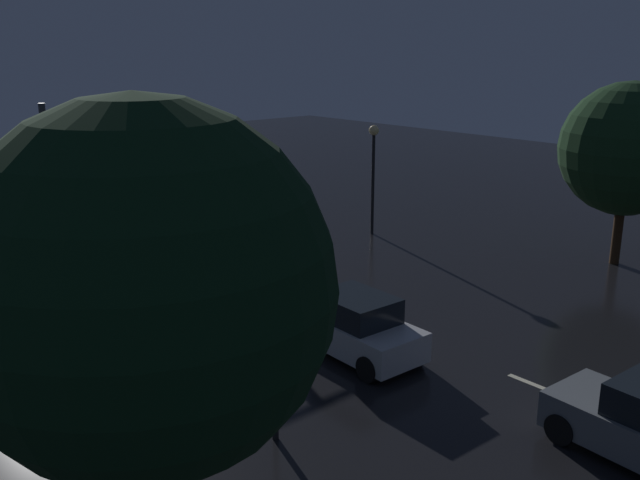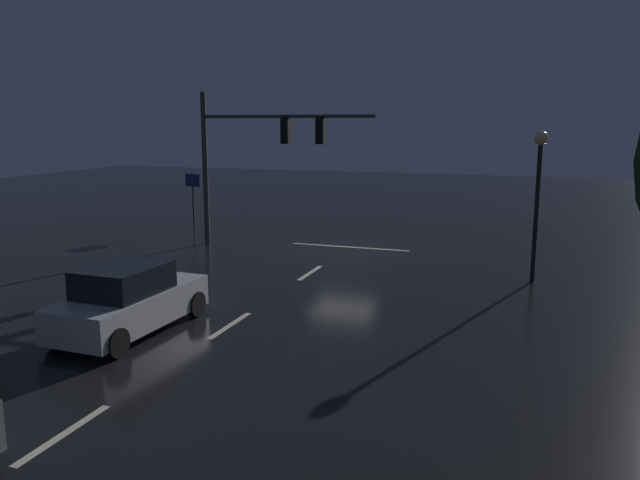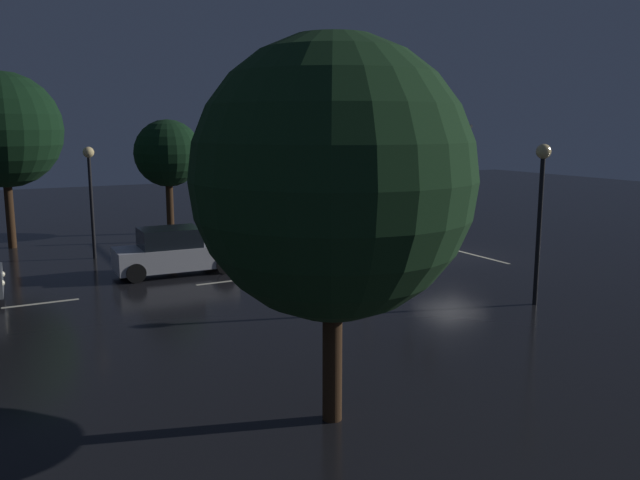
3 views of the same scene
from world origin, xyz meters
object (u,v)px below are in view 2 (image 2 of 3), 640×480
car_approaching (129,300)px  street_lamp_left_kerb (539,177)px  traffic_signal_assembly (257,145)px  route_sign (193,189)px

car_approaching → street_lamp_left_kerb: (-9.33, -8.45, 2.61)m
traffic_signal_assembly → street_lamp_left_kerb: 11.10m
traffic_signal_assembly → car_approaching: bearing=97.7°
traffic_signal_assembly → car_approaching: size_ratio=1.68×
route_sign → traffic_signal_assembly: bearing=148.4°
car_approaching → route_sign: route_sign is taller
car_approaching → street_lamp_left_kerb: street_lamp_left_kerb is taller
traffic_signal_assembly → route_sign: 6.01m
traffic_signal_assembly → street_lamp_left_kerb: (-10.81, 2.40, -0.80)m
car_approaching → street_lamp_left_kerb: bearing=-137.8°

